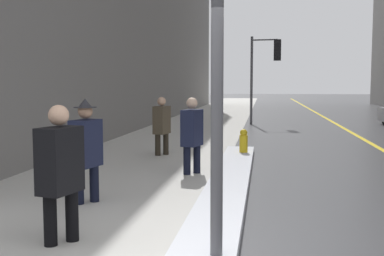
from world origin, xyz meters
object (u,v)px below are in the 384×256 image
(traffic_light_near, at_px, (267,61))
(pedestrian_nearside, at_px, (60,168))
(fire_hydrant, at_px, (244,144))
(pedestrian_with_shoulder_bag, at_px, (192,132))
(pedestrian_in_fedora, at_px, (86,147))
(pedestrian_trailing, at_px, (162,123))

(traffic_light_near, distance_m, pedestrian_nearside, 16.53)
(traffic_light_near, distance_m, fire_hydrant, 9.93)
(traffic_light_near, height_order, pedestrian_with_shoulder_bag, traffic_light_near)
(traffic_light_near, height_order, pedestrian_in_fedora, traffic_light_near)
(pedestrian_nearside, height_order, fire_hydrant, pedestrian_nearside)
(pedestrian_trailing, bearing_deg, traffic_light_near, 178.77)
(pedestrian_with_shoulder_bag, relative_size, fire_hydrant, 2.18)
(pedestrian_trailing, bearing_deg, pedestrian_with_shoulder_bag, 39.68)
(pedestrian_nearside, xyz_separation_m, pedestrian_trailing, (-0.29, 6.70, -0.06))
(pedestrian_in_fedora, height_order, pedestrian_trailing, pedestrian_in_fedora)
(traffic_light_near, relative_size, pedestrian_nearside, 2.45)
(traffic_light_near, relative_size, pedestrian_in_fedora, 2.43)
(pedestrian_nearside, height_order, pedestrian_with_shoulder_bag, pedestrian_nearside)
(traffic_light_near, xyz_separation_m, fire_hydrant, (-0.60, -9.61, -2.42))
(fire_hydrant, bearing_deg, traffic_light_near, 86.43)
(pedestrian_nearside, distance_m, fire_hydrant, 6.88)
(pedestrian_trailing, relative_size, fire_hydrant, 2.09)
(traffic_light_near, xyz_separation_m, pedestrian_nearside, (-2.35, -16.25, -1.90))
(pedestrian_nearside, xyz_separation_m, fire_hydrant, (1.75, 6.64, -0.52))
(pedestrian_in_fedora, distance_m, pedestrian_with_shoulder_bag, 2.83)
(pedestrian_in_fedora, bearing_deg, pedestrian_with_shoulder_bag, 168.71)
(traffic_light_near, height_order, fire_hydrant, traffic_light_near)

